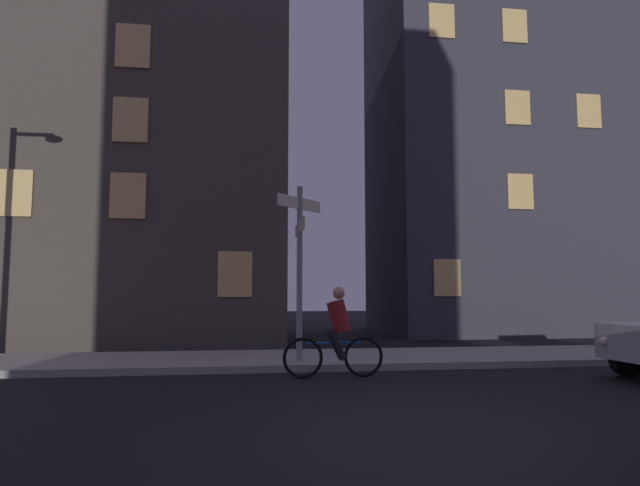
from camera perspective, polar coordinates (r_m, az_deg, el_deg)
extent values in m
plane|color=black|center=(6.23, 10.74, -19.10)|extent=(80.00, 80.00, 0.00)
cube|color=#9E9991|center=(12.06, 1.27, -12.10)|extent=(40.00, 2.92, 0.14)
cylinder|color=gray|center=(10.98, -2.17, -3.14)|extent=(0.12, 0.12, 3.54)
cube|color=beige|center=(11.13, -2.14, 4.19)|extent=(0.98, 0.98, 0.24)
cube|color=beige|center=(11.06, -2.15, 1.66)|extent=(0.03, 1.66, 0.24)
cylinder|color=black|center=(11.52, 29.61, -10.49)|extent=(0.65, 0.25, 0.64)
sphere|color=#F9EFCC|center=(10.86, 27.72, -9.13)|extent=(0.16, 0.16, 0.16)
torus|color=black|center=(9.76, -1.82, -11.99)|extent=(0.72, 0.08, 0.72)
torus|color=black|center=(9.96, 4.60, -11.84)|extent=(0.72, 0.08, 0.72)
cylinder|color=#1959A5|center=(9.82, 1.42, -10.48)|extent=(1.00, 0.07, 0.04)
cylinder|color=maroon|center=(9.81, 2.00, -7.71)|extent=(0.46, 0.33, 0.61)
sphere|color=tan|center=(9.80, 1.99, -5.28)|extent=(0.22, 0.22, 0.22)
cylinder|color=black|center=(9.74, 1.82, -10.70)|extent=(0.34, 0.13, 0.55)
cylinder|color=black|center=(9.92, 1.61, -10.61)|extent=(0.34, 0.13, 0.55)
cube|color=#4C443D|center=(20.16, -24.96, 12.78)|extent=(13.95, 7.63, 15.18)
cube|color=#F2C672|center=(14.48, -8.94, -3.25)|extent=(0.90, 0.06, 1.20)
cube|color=#F2C672|center=(15.80, -29.56, 4.61)|extent=(0.90, 0.06, 1.20)
cube|color=#F2C672|center=(15.00, -19.57, 4.72)|extent=(0.90, 0.06, 1.20)
cube|color=#F2C672|center=(15.47, -19.33, 12.15)|extent=(0.90, 0.06, 1.20)
cube|color=#F2C672|center=(16.19, -19.10, 19.02)|extent=(0.90, 0.06, 1.20)
cube|color=#383842|center=(24.72, 22.00, 15.71)|extent=(13.16, 6.13, 20.41)
cube|color=#F2C672|center=(18.04, 13.25, -3.57)|extent=(0.90, 0.06, 1.20)
cube|color=#F2C672|center=(19.45, 20.35, 5.11)|extent=(0.90, 0.06, 1.20)
cube|color=#F2C672|center=(20.16, 20.07, 13.25)|extent=(0.90, 0.06, 1.20)
cube|color=#F2C672|center=(21.48, 26.44, 12.33)|extent=(0.90, 0.06, 1.20)
cube|color=#F2C672|center=(20.25, 12.68, 21.87)|extent=(0.90, 0.06, 1.20)
cube|color=#F2C672|center=(21.25, 19.81, 20.70)|extent=(0.90, 0.06, 1.20)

